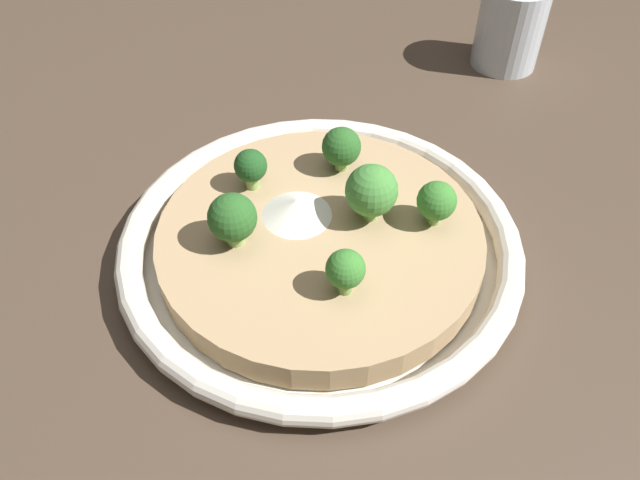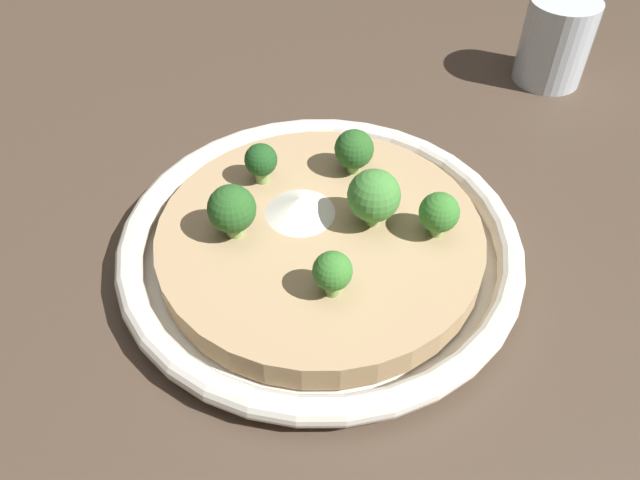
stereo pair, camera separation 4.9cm
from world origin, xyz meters
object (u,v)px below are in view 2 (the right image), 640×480
(broccoli_back_right, at_px, (439,213))
(broccoli_back_left, at_px, (354,150))
(broccoli_front_right, at_px, (333,272))
(risotto_bowl, at_px, (320,242))
(broccoli_back, at_px, (374,196))
(drinking_glass, at_px, (555,41))
(broccoli_front_left, at_px, (232,210))
(broccoli_left, at_px, (264,160))

(broccoli_back_right, bearing_deg, broccoli_back_left, 178.91)
(broccoli_back_right, bearing_deg, broccoli_front_right, -93.76)
(risotto_bowl, height_order, broccoli_back_right, broccoli_back_right)
(broccoli_front_right, bearing_deg, broccoli_back, 115.81)
(broccoli_back, relative_size, drinking_glass, 0.55)
(broccoli_front_left, xyz_separation_m, broccoli_front_right, (0.09, 0.02, -0.00))
(broccoli_front_left, bearing_deg, broccoli_front_right, 11.94)
(broccoli_front_right, bearing_deg, broccoli_front_left, -168.06)
(broccoli_left, bearing_deg, broccoli_back_left, 58.97)
(broccoli_front_left, bearing_deg, broccoli_left, 123.66)
(drinking_glass, bearing_deg, broccoli_back_left, -88.01)
(broccoli_left, bearing_deg, broccoli_back_right, 24.80)
(risotto_bowl, distance_m, broccoli_back_right, 0.10)
(risotto_bowl, relative_size, broccoli_front_left, 7.20)
(risotto_bowl, height_order, broccoli_front_right, broccoli_front_right)
(broccoli_left, height_order, drinking_glass, drinking_glass)
(risotto_bowl, xyz_separation_m, broccoli_back, (0.02, 0.04, 0.04))
(risotto_bowl, bearing_deg, broccoli_back_left, 118.64)
(broccoli_back_left, relative_size, broccoli_left, 1.11)
(broccoli_left, relative_size, drinking_glass, 0.40)
(risotto_bowl, bearing_deg, broccoli_back_right, 47.32)
(broccoli_back, relative_size, broccoli_front_left, 1.11)
(broccoli_back_left, xyz_separation_m, broccoli_left, (-0.04, -0.07, -0.00))
(broccoli_back_left, xyz_separation_m, broccoli_front_left, (-0.00, -0.12, 0.00))
(broccoli_front_right, xyz_separation_m, broccoli_left, (-0.13, 0.04, -0.00))
(broccoli_back_left, relative_size, drinking_glass, 0.44)
(risotto_bowl, height_order, broccoli_back_left, broccoli_back_left)
(risotto_bowl, distance_m, drinking_glass, 0.37)
(broccoli_back, height_order, drinking_glass, drinking_glass)
(broccoli_back, bearing_deg, broccoli_left, -160.82)
(risotto_bowl, relative_size, broccoli_back_left, 8.02)
(broccoli_back_right, height_order, drinking_glass, drinking_glass)
(broccoli_back, relative_size, broccoli_left, 1.37)
(broccoli_back_left, distance_m, broccoli_left, 0.08)
(broccoli_back_right, bearing_deg, broccoli_left, -155.20)
(risotto_bowl, height_order, broccoli_back, broccoli_back)
(risotto_bowl, relative_size, broccoli_back, 6.50)
(risotto_bowl, xyz_separation_m, broccoli_back_left, (-0.04, 0.07, 0.04))
(broccoli_back_right, bearing_deg, broccoli_front_left, -129.84)
(broccoli_left, bearing_deg, risotto_bowl, -1.97)
(broccoli_back_right, xyz_separation_m, broccoli_left, (-0.14, -0.06, -0.00))
(broccoli_back_right, height_order, broccoli_front_left, broccoli_front_left)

